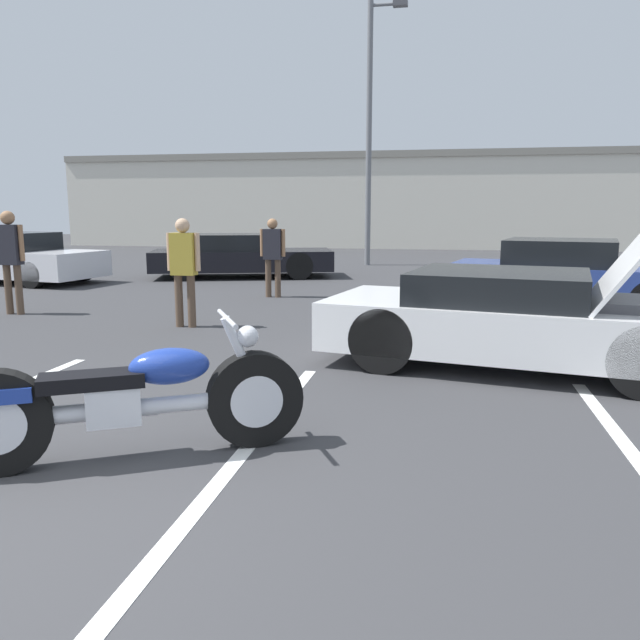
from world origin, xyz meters
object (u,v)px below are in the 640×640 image
(light_pole, at_px, (371,124))
(spectator_midground, at_px, (184,263))
(show_car_hood_open, at_px, (515,318))
(parked_car_mid_row, at_px, (241,256))
(spectator_near_motorcycle, at_px, (273,251))
(parked_car_left_row, at_px, (13,259))
(parked_car_right_row, at_px, (567,275))
(spectator_by_show_car, at_px, (10,253))
(motorcycle, at_px, (132,401))

(light_pole, distance_m, spectator_midground, 12.04)
(show_car_hood_open, relative_size, parked_car_mid_row, 0.88)
(spectator_near_motorcycle, bearing_deg, spectator_midground, -97.05)
(parked_car_left_row, height_order, spectator_midground, spectator_midground)
(parked_car_right_row, xyz_separation_m, spectator_by_show_car, (-9.34, -2.63, 0.45))
(light_pole, distance_m, motorcycle, 16.78)
(light_pole, height_order, spectator_near_motorcycle, light_pole)
(motorcycle, height_order, show_car_hood_open, show_car_hood_open)
(motorcycle, distance_m, parked_car_right_row, 9.14)
(parked_car_right_row, bearing_deg, show_car_hood_open, -93.16)
(light_pole, xyz_separation_m, parked_car_right_row, (4.53, -8.26, -3.82))
(light_pole, relative_size, parked_car_left_row, 1.72)
(parked_car_right_row, height_order, parked_car_mid_row, parked_car_right_row)
(parked_car_mid_row, xyz_separation_m, spectator_near_motorcycle, (1.87, -3.63, 0.38))
(parked_car_right_row, relative_size, parked_car_mid_row, 0.89)
(show_car_hood_open, bearing_deg, parked_car_left_row, 161.00)
(motorcycle, xyz_separation_m, spectator_midground, (-1.67, 4.86, 0.54))
(parked_car_mid_row, xyz_separation_m, spectator_by_show_car, (-1.88, -6.52, 0.48))
(show_car_hood_open, bearing_deg, spectator_by_show_car, 175.80)
(show_car_hood_open, height_order, parked_car_left_row, show_car_hood_open)
(light_pole, relative_size, show_car_hood_open, 1.83)
(parked_car_left_row, height_order, spectator_by_show_car, spectator_by_show_car)
(parked_car_right_row, height_order, spectator_by_show_car, spectator_by_show_car)
(motorcycle, xyz_separation_m, spectator_near_motorcycle, (-1.25, 8.31, 0.51))
(light_pole, distance_m, spectator_by_show_car, 12.37)
(motorcycle, xyz_separation_m, show_car_hood_open, (2.93, 3.25, 0.14))
(show_car_hood_open, bearing_deg, parked_car_mid_row, 135.91)
(spectator_by_show_car, height_order, spectator_midground, spectator_by_show_car)
(show_car_hood_open, height_order, spectator_midground, show_car_hood_open)
(parked_car_mid_row, relative_size, spectator_midground, 3.08)
(show_car_hood_open, bearing_deg, light_pole, 114.52)
(parked_car_left_row, bearing_deg, show_car_hood_open, -20.15)
(motorcycle, relative_size, spectator_near_motorcycle, 1.40)
(light_pole, xyz_separation_m, parked_car_mid_row, (-2.93, -4.36, -3.84))
(parked_car_mid_row, distance_m, spectator_by_show_car, 6.81)
(parked_car_mid_row, bearing_deg, motorcycle, -92.42)
(parked_car_left_row, xyz_separation_m, spectator_near_motorcycle, (6.99, -1.41, 0.36))
(parked_car_left_row, relative_size, spectator_by_show_car, 2.68)
(light_pole, height_order, spectator_by_show_car, light_pole)
(spectator_near_motorcycle, relative_size, spectator_by_show_car, 0.91)
(spectator_by_show_car, bearing_deg, spectator_midground, -9.49)
(light_pole, bearing_deg, spectator_by_show_car, -113.83)
(parked_car_left_row, relative_size, parked_car_mid_row, 0.93)
(spectator_by_show_car, bearing_deg, parked_car_left_row, 126.97)
(parked_car_left_row, bearing_deg, spectator_midground, -26.57)
(parked_car_mid_row, distance_m, spectator_near_motorcycle, 4.10)
(motorcycle, bearing_deg, parked_car_right_row, 32.85)
(parked_car_right_row, xyz_separation_m, spectator_midground, (-6.01, -3.19, 0.38))
(parked_car_right_row, bearing_deg, parked_car_left_row, -174.36)
(parked_car_left_row, xyz_separation_m, parked_car_mid_row, (5.12, 2.22, -0.02))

